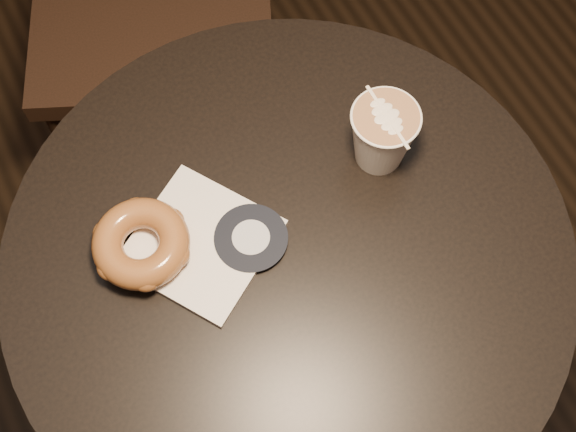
{
  "coord_description": "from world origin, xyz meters",
  "views": [
    {
      "loc": [
        -0.16,
        -0.32,
        1.65
      ],
      "look_at": [
        0.01,
        0.03,
        0.79
      ],
      "focal_mm": 50.0,
      "sensor_mm": 36.0,
      "label": 1
    }
  ],
  "objects_px": {
    "cafe_table": "(288,304)",
    "doughnut": "(141,243)",
    "pastry_bag": "(201,243)",
    "latte_cup": "(382,136)"
  },
  "relations": [
    {
      "from": "cafe_table",
      "to": "doughnut",
      "type": "height_order",
      "value": "doughnut"
    },
    {
      "from": "pastry_bag",
      "to": "doughnut",
      "type": "distance_m",
      "value": 0.07
    },
    {
      "from": "cafe_table",
      "to": "latte_cup",
      "type": "xyz_separation_m",
      "value": [
        0.16,
        0.07,
        0.25
      ]
    },
    {
      "from": "pastry_bag",
      "to": "latte_cup",
      "type": "height_order",
      "value": "latte_cup"
    },
    {
      "from": "pastry_bag",
      "to": "latte_cup",
      "type": "relative_size",
      "value": 1.63
    },
    {
      "from": "pastry_bag",
      "to": "latte_cup",
      "type": "xyz_separation_m",
      "value": [
        0.25,
        0.01,
        0.04
      ]
    },
    {
      "from": "pastry_bag",
      "to": "latte_cup",
      "type": "distance_m",
      "value": 0.26
    },
    {
      "from": "pastry_bag",
      "to": "doughnut",
      "type": "relative_size",
      "value": 1.33
    },
    {
      "from": "cafe_table",
      "to": "latte_cup",
      "type": "distance_m",
      "value": 0.3
    },
    {
      "from": "cafe_table",
      "to": "pastry_bag",
      "type": "bearing_deg",
      "value": 146.46
    }
  ]
}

